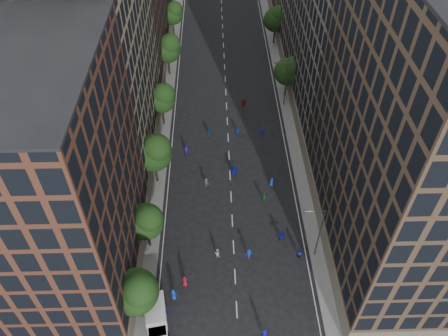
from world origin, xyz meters
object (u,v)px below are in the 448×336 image
streetlamp_near (318,231)px  streetlamp_far (285,81)px  cargo_van (156,317)px  skater_0 (174,295)px  skater_1 (264,334)px  skater_2 (299,252)px

streetlamp_near → streetlamp_far: bearing=90.0°
cargo_van → skater_0: cargo_van is taller
streetlamp_near → skater_0: 19.32m
skater_1 → skater_2: (5.58, 10.82, -0.11)m
streetlamp_far → skater_0: 43.02m
cargo_van → skater_1: bearing=-19.3°
streetlamp_near → cargo_van: size_ratio=1.65×
cargo_van → skater_0: 3.52m
skater_0 → skater_2: size_ratio=1.09×
streetlamp_far → skater_2: 33.51m
skater_1 → skater_0: bearing=-7.8°
streetlamp_far → cargo_van: (-19.69, -41.88, -3.71)m
streetlamp_near → skater_1: size_ratio=4.65×
skater_1 → skater_2: size_ratio=1.13×
skater_0 → skater_1: bearing=171.3°
streetlamp_far → cargo_van: bearing=-115.2°
skater_1 → skater_2: 12.17m
cargo_van → skater_1: size_ratio=2.83×
skater_0 → streetlamp_near: bearing=-144.5°
streetlamp_far → skater_1: 44.82m
streetlamp_far → skater_2: (-1.87, -33.18, -4.30)m
streetlamp_near → skater_2: bearing=-174.4°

